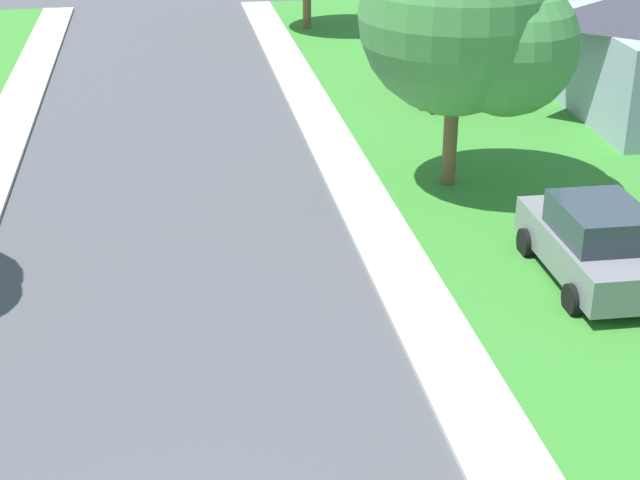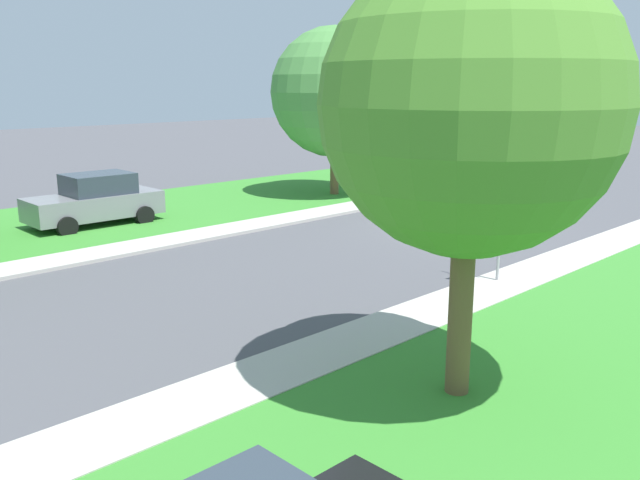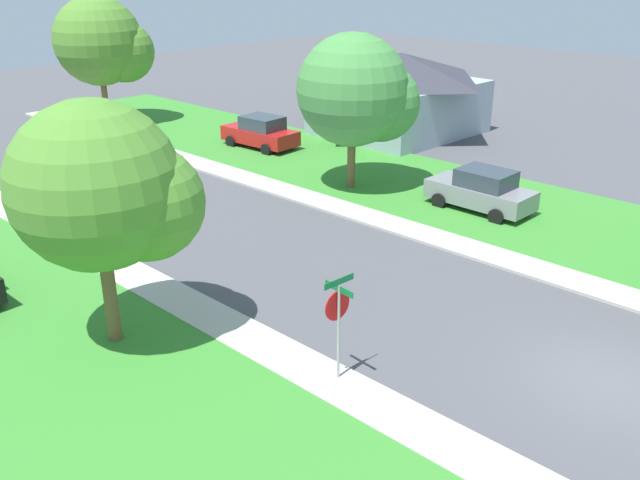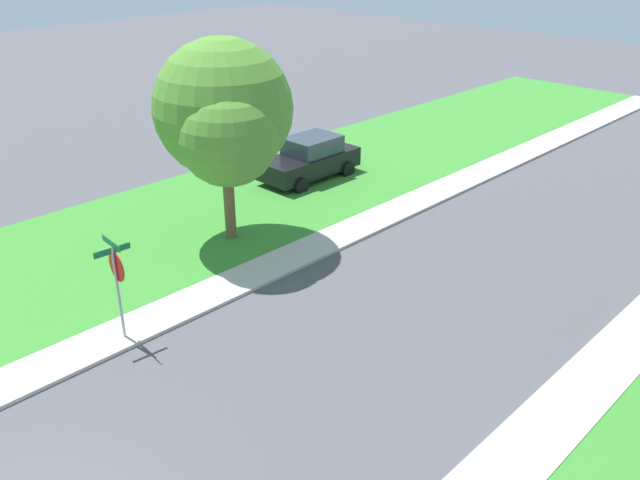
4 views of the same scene
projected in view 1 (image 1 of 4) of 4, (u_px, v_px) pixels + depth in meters
sidewalk_east at (377, 227)px, 22.50m from camera, size 1.40×56.00×0.10m
lawn_east at (570, 215)px, 23.20m from camera, size 8.00×56.00×0.08m
car_red_across_road at (436, 72)px, 32.17m from camera, size 2.22×4.39×1.76m
car_grey_kerbside_mid at (594, 243)px, 19.68m from camera, size 2.10×4.33×1.76m
tree_across_right at (470, 24)px, 23.18m from camera, size 5.15×4.79×6.76m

